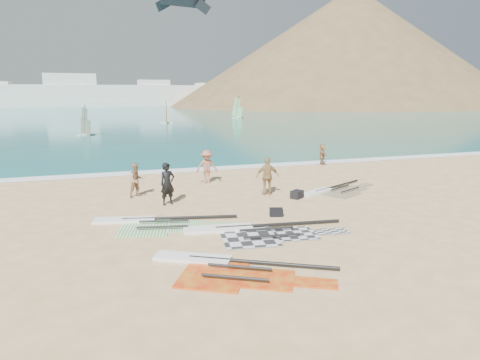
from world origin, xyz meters
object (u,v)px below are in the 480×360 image
object	(u,v)px
rig_orange	(334,191)
gear_bag_far	(276,212)
rig_green	(152,223)
rig_grey	(253,232)
gear_bag_near	(297,194)
beachgoer_mid	(207,167)
person_wetsuit	(167,184)
beachgoer_left	(137,180)
beachgoer_back	(267,176)
beachgoer_right	(322,154)
rig_red	(225,268)

from	to	relation	value
rig_orange	gear_bag_far	bearing A→B (deg)	-172.31
rig_green	rig_grey	bearing A→B (deg)	-19.62
gear_bag_near	beachgoer_mid	world-z (taller)	beachgoer_mid
gear_bag_near	person_wetsuit	size ratio (longest dim) A/B	0.31
beachgoer_mid	rig_green	bearing A→B (deg)	-116.65
rig_orange	beachgoer_left	world-z (taller)	beachgoer_left
gear_bag_far	beachgoer_mid	bearing A→B (deg)	100.88
beachgoer_mid	beachgoer_back	world-z (taller)	beachgoer_back
rig_green	gear_bag_near	size ratio (longest dim) A/B	9.40
person_wetsuit	beachgoer_back	distance (m)	5.00
gear_bag_far	beachgoer_right	xyz separation A→B (m)	(7.88, 10.31, 0.59)
beachgoer_back	beachgoer_right	size ratio (longest dim) A/B	1.28
rig_red	gear_bag_near	xyz separation A→B (m)	(5.54, 6.72, 0.14)
rig_red	gear_bag_near	bearing A→B (deg)	78.81
gear_bag_far	beachgoer_back	bearing A→B (deg)	74.51
rig_orange	beachgoer_mid	size ratio (longest dim) A/B	2.62
rig_grey	beachgoer_right	distance (m)	15.31
gear_bag_far	beachgoer_mid	xyz separation A→B (m)	(-1.33, 6.93, 0.79)
person_wetsuit	beachgoer_left	world-z (taller)	person_wetsuit
rig_orange	beachgoer_back	distance (m)	3.72
rig_orange	beachgoer_left	bearing A→B (deg)	142.51
rig_green	gear_bag_far	world-z (taller)	gear_bag_far
rig_grey	person_wetsuit	size ratio (longest dim) A/B	3.12
beachgoer_left	rig_grey	bearing A→B (deg)	-83.71
gear_bag_far	gear_bag_near	bearing A→B (deg)	48.52
beachgoer_right	rig_grey	bearing A→B (deg)	162.46
rig_green	beachgoer_back	distance (m)	6.76
rig_red	gear_bag_near	distance (m)	8.71
person_wetsuit	beachgoer_back	xyz separation A→B (m)	(5.00, 0.26, -0.01)
rig_green	beachgoer_right	world-z (taller)	beachgoer_right
gear_bag_near	gear_bag_far	size ratio (longest dim) A/B	1.12
rig_red	beachgoer_mid	size ratio (longest dim) A/B	2.67
rig_orange	gear_bag_far	world-z (taller)	gear_bag_far
beachgoer_mid	beachgoer_right	size ratio (longest dim) A/B	1.27
person_wetsuit	beachgoer_mid	world-z (taller)	person_wetsuit
rig_orange	person_wetsuit	world-z (taller)	person_wetsuit
beachgoer_left	person_wetsuit	bearing A→B (deg)	-78.98
rig_green	beachgoer_mid	bearing A→B (deg)	72.11
rig_grey	beachgoer_back	bearing A→B (deg)	70.36
rig_grey	rig_red	distance (m)	3.25
beachgoer_left	beachgoer_right	xyz separation A→B (m)	(13.18, 5.28, -0.09)
rig_orange	rig_red	size ratio (longest dim) A/B	0.98
rig_red	beachgoer_left	distance (m)	9.61
rig_grey	beachgoer_left	bearing A→B (deg)	125.87
gear_bag_near	gear_bag_far	xyz separation A→B (m)	(-2.08, -2.36, -0.03)
beachgoer_back	beachgoer_right	xyz separation A→B (m)	(6.93, 6.90, -0.21)
rig_green	beachgoer_right	size ratio (longest dim) A/B	3.76
rig_orange	rig_red	xyz separation A→B (m)	(-7.98, -7.34, 0.00)
rig_orange	beachgoer_right	world-z (taller)	beachgoer_right
rig_green	rig_red	bearing A→B (deg)	-59.72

